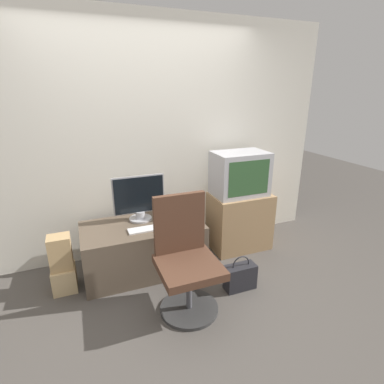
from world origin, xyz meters
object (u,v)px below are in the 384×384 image
Objects in this scene: handbag at (240,277)px; office_chair at (186,262)px; main_monitor at (139,199)px; keyboard at (144,229)px; mouse at (164,224)px; crt_tv at (240,174)px; cardboard_box_lower at (65,279)px.

office_chair is at bearing -176.80° from handbag.
main_monitor is 1.29m from handbag.
keyboard is 0.22m from mouse.
office_chair is (-0.95, -0.78, -0.49)m from crt_tv.
office_chair reaches higher than cardboard_box_lower.
mouse is at bearing -2.39° from cardboard_box_lower.
office_chair is 2.84× the size of handbag.
handbag is (1.58, -0.60, 0.01)m from cardboard_box_lower.
main_monitor is 0.38m from mouse.
cardboard_box_lower is (-1.96, -0.15, -0.81)m from crt_tv.
handbag is at bearing -46.34° from main_monitor.
keyboard is 0.87× the size of handbag.
crt_tv reaches higher than cardboard_box_lower.
keyboard is 0.89m from cardboard_box_lower.
crt_tv is at bearing 63.04° from handbag.
keyboard is 1.26m from crt_tv.
cardboard_box_lower is at bearing 159.12° from handbag.
crt_tv reaches higher than mouse.
office_chair is at bearing -140.56° from crt_tv.
main_monitor is 1.05m from cardboard_box_lower.
main_monitor is at bearing 84.93° from keyboard.
cardboard_box_lower is 0.67× the size of handbag.
office_chair is at bearing -68.20° from keyboard.
crt_tv is 1.16m from handbag.
main_monitor reaches higher than cardboard_box_lower.
mouse is at bearing -52.47° from main_monitor.
crt_tv reaches higher than main_monitor.
keyboard is at bearing -170.21° from crt_tv.
handbag is at bearing -34.31° from keyboard.
handbag is (0.80, -0.55, -0.40)m from keyboard.
handbag is (0.57, 0.03, -0.31)m from office_chair.
cardboard_box_lower is at bearing 147.93° from office_chair.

